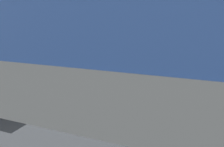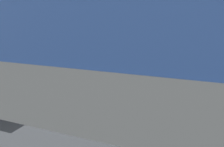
% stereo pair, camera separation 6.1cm
% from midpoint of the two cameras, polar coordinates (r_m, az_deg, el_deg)
% --- Properties ---
extents(ground, '(80.00, 80.00, 0.00)m').
position_cam_midpoint_polar(ground, '(16.51, 2.60, -5.45)').
color(ground, '#2D3033').
extents(city_bus, '(11.54, 2.85, 3.15)m').
position_cam_midpoint_polar(city_bus, '(16.29, -2.38, 1.18)').
color(city_bus, '#0C8493').
rests_on(city_bus, ground).
extents(traffic_sign, '(0.08, 0.60, 2.80)m').
position_cam_midpoint_polar(traffic_sign, '(18.61, 12.94, 2.47)').
color(traffic_sign, slate).
rests_on(traffic_sign, ground).
extents(lane_dash_leftmost, '(2.00, 0.20, 0.01)m').
position_cam_midpoint_polar(lane_dash_leftmost, '(18.38, 23.79, -4.62)').
color(lane_dash_leftmost, silver).
rests_on(lane_dash_leftmost, ground).
extents(lane_dash_left, '(2.00, 0.20, 0.01)m').
position_cam_midpoint_polar(lane_dash_left, '(18.65, 11.44, -3.41)').
color(lane_dash_left, silver).
rests_on(lane_dash_left, ground).
extents(lane_dash_centre, '(2.00, 0.20, 0.01)m').
position_cam_midpoint_polar(lane_dash_centre, '(19.76, 0.00, -2.15)').
color(lane_dash_centre, silver).
rests_on(lane_dash_centre, ground).
extents(lane_dash_right, '(2.00, 0.20, 0.01)m').
position_cam_midpoint_polar(lane_dash_right, '(21.55, -9.86, -0.98)').
color(lane_dash_right, silver).
rests_on(lane_dash_right, ground).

